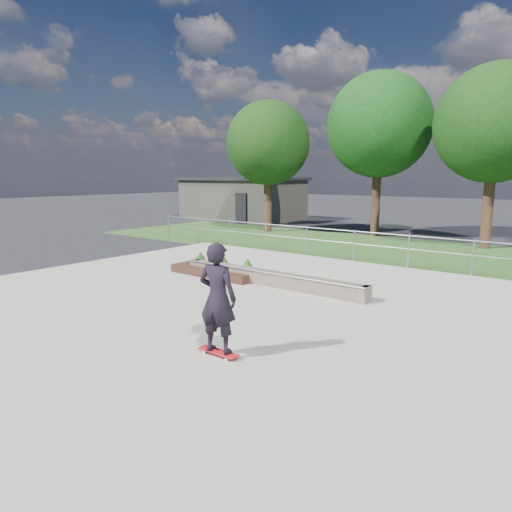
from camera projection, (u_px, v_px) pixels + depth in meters
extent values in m
plane|color=black|center=(210.00, 310.00, 10.78)|extent=(120.00, 120.00, 0.00)
cube|color=#294B1E|center=(391.00, 250.00, 19.30)|extent=(30.00, 8.00, 0.02)
cube|color=#9C988A|center=(210.00, 308.00, 10.77)|extent=(15.00, 15.00, 0.06)
cylinder|color=#969A9F|center=(169.00, 227.00, 22.56)|extent=(0.06, 0.06, 1.20)
cylinder|color=#9B9EA3|center=(197.00, 230.00, 21.35)|extent=(0.06, 0.06, 1.20)
cylinder|color=gray|center=(230.00, 233.00, 20.13)|extent=(0.06, 0.06, 1.20)
cylinder|color=gray|center=(266.00, 237.00, 18.91)|extent=(0.06, 0.06, 1.20)
cylinder|color=gray|center=(307.00, 241.00, 17.70)|extent=(0.06, 0.06, 1.20)
cylinder|color=gray|center=(354.00, 246.00, 16.48)|extent=(0.06, 0.06, 1.20)
cylinder|color=#999DA2|center=(409.00, 252.00, 15.27)|extent=(0.06, 0.06, 1.20)
cylinder|color=gray|center=(473.00, 259.00, 14.05)|extent=(0.06, 0.06, 1.20)
cylinder|color=#9A9DA3|center=(355.00, 231.00, 16.39)|extent=(20.00, 0.04, 0.04)
cylinder|color=#9B9FA4|center=(354.00, 244.00, 16.47)|extent=(20.00, 0.04, 0.04)
cube|color=#33302D|center=(242.00, 200.00, 32.99)|extent=(8.00, 5.00, 2.80)
cube|color=black|center=(242.00, 179.00, 32.73)|extent=(8.40, 5.40, 0.20)
cube|color=black|center=(241.00, 208.00, 29.87)|extent=(0.90, 0.10, 2.00)
cylinder|color=#362015|center=(268.00, 206.00, 25.46)|extent=(0.44, 0.44, 2.93)
sphere|color=black|center=(268.00, 143.00, 24.86)|extent=(4.55, 4.55, 4.55)
cylinder|color=black|center=(376.00, 204.00, 23.62)|extent=(0.44, 0.44, 3.38)
sphere|color=black|center=(379.00, 125.00, 22.94)|extent=(5.25, 5.25, 5.25)
cylinder|color=#362015|center=(487.00, 212.00, 19.52)|extent=(0.44, 0.44, 3.15)
sphere|color=black|center=(495.00, 124.00, 18.88)|extent=(4.90, 4.90, 4.90)
cube|color=brown|center=(269.00, 278.00, 12.90)|extent=(6.00, 0.40, 0.40)
cylinder|color=gray|center=(265.00, 272.00, 12.71)|extent=(6.00, 0.06, 0.06)
cube|color=brown|center=(197.00, 266.00, 14.66)|extent=(0.15, 0.42, 0.40)
cube|color=#69584D|center=(365.00, 294.00, 11.13)|extent=(0.15, 0.42, 0.40)
cube|color=black|center=(218.00, 271.00, 14.25)|extent=(3.00, 1.20, 0.25)
sphere|color=gold|center=(193.00, 260.00, 15.02)|extent=(0.14, 0.14, 0.14)
sphere|color=yellow|center=(202.00, 263.00, 14.50)|extent=(0.14, 0.14, 0.14)
sphere|color=yellow|center=(220.00, 264.00, 14.29)|extent=(0.14, 0.14, 0.14)
sphere|color=gold|center=(230.00, 267.00, 13.77)|extent=(0.14, 0.14, 0.14)
sphere|color=yellow|center=(250.00, 269.00, 13.56)|extent=(0.14, 0.14, 0.14)
cone|color=#144513|center=(200.00, 257.00, 14.99)|extent=(0.44, 0.44, 0.36)
cone|color=#1A3F12|center=(223.00, 260.00, 14.39)|extent=(0.44, 0.44, 0.36)
cone|color=#1D4914|center=(248.00, 264.00, 13.78)|extent=(0.44, 0.44, 0.36)
cylinder|color=white|center=(204.00, 352.00, 7.94)|extent=(0.05, 0.03, 0.05)
cylinder|color=silver|center=(211.00, 349.00, 8.08)|extent=(0.05, 0.03, 0.05)
cylinder|color=silver|center=(226.00, 360.00, 7.62)|extent=(0.05, 0.03, 0.05)
cylinder|color=silver|center=(233.00, 356.00, 7.76)|extent=(0.05, 0.03, 0.05)
cylinder|color=#97979C|center=(208.00, 349.00, 8.00)|extent=(0.02, 0.18, 0.02)
cylinder|color=gray|center=(230.00, 357.00, 7.69)|extent=(0.02, 0.18, 0.02)
cube|color=red|center=(218.00, 352.00, 7.84)|extent=(0.80, 0.21, 0.02)
imported|color=black|center=(218.00, 298.00, 7.68)|extent=(0.77, 0.59, 1.90)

